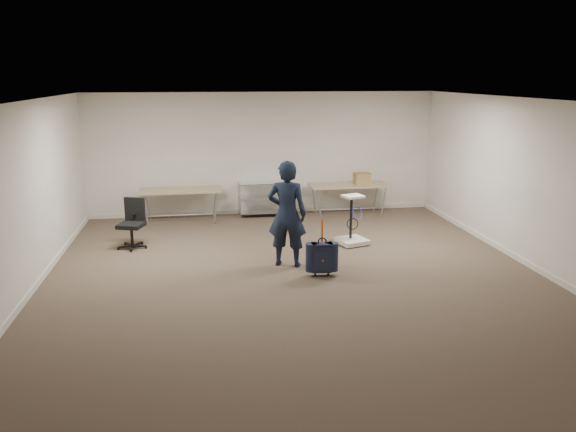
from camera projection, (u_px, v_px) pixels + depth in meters
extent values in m
plane|color=#4B3C2D|center=(296.00, 279.00, 8.97)|extent=(9.00, 9.00, 0.00)
plane|color=white|center=(263.00, 154.00, 12.94)|extent=(8.00, 0.00, 8.00)
plane|color=white|center=(396.00, 311.00, 4.32)|extent=(8.00, 0.00, 8.00)
plane|color=white|center=(22.00, 202.00, 8.03)|extent=(0.00, 9.00, 9.00)
plane|color=white|center=(536.00, 185.00, 9.24)|extent=(0.00, 9.00, 9.00)
plane|color=white|center=(297.00, 101.00, 8.29)|extent=(8.00, 8.00, 0.00)
cube|color=silver|center=(264.00, 211.00, 13.26)|extent=(8.00, 0.02, 0.10)
cube|color=silver|center=(33.00, 290.00, 8.36)|extent=(0.02, 9.00, 0.10)
cube|color=silver|center=(526.00, 263.00, 9.56)|extent=(0.02, 9.00, 0.10)
cube|color=#8E7B57|center=(181.00, 190.00, 12.30)|extent=(1.80, 0.75, 0.03)
cylinder|color=#96999E|center=(182.00, 215.00, 12.44)|extent=(1.50, 0.02, 0.02)
cylinder|color=#96999E|center=(145.00, 211.00, 11.99)|extent=(0.13, 0.04, 0.69)
cylinder|color=#96999E|center=(216.00, 208.00, 12.21)|extent=(0.13, 0.04, 0.69)
cylinder|color=#96999E|center=(148.00, 205.00, 12.56)|extent=(0.13, 0.04, 0.69)
cylinder|color=#96999E|center=(215.00, 202.00, 12.79)|extent=(0.13, 0.04, 0.69)
cube|color=#8E7B57|center=(349.00, 185.00, 12.87)|extent=(1.80, 0.75, 0.03)
cylinder|color=#96999E|center=(348.00, 209.00, 13.01)|extent=(1.50, 0.02, 0.02)
cylinder|color=#96999E|center=(319.00, 205.00, 12.56)|extent=(0.13, 0.04, 0.69)
cylinder|color=#96999E|center=(384.00, 202.00, 12.79)|extent=(0.13, 0.04, 0.69)
cylinder|color=#96999E|center=(314.00, 199.00, 13.13)|extent=(0.13, 0.04, 0.69)
cylinder|color=#96999E|center=(376.00, 197.00, 13.36)|extent=(0.13, 0.04, 0.69)
cylinder|color=silver|center=(240.00, 202.00, 12.59)|extent=(0.02, 0.02, 0.80)
cylinder|color=silver|center=(293.00, 200.00, 12.78)|extent=(0.02, 0.02, 0.80)
cylinder|color=silver|center=(239.00, 198.00, 13.03)|extent=(0.02, 0.02, 0.80)
cylinder|color=silver|center=(290.00, 196.00, 13.21)|extent=(0.02, 0.02, 0.80)
cube|color=silver|center=(265.00, 211.00, 12.97)|extent=(1.20, 0.45, 0.02)
cube|color=silver|center=(265.00, 197.00, 12.89)|extent=(1.20, 0.45, 0.02)
cube|color=silver|center=(265.00, 183.00, 12.81)|extent=(1.20, 0.45, 0.01)
imported|color=black|center=(287.00, 214.00, 9.40)|extent=(0.76, 0.62, 1.81)
cube|color=#151F30|center=(322.00, 257.00, 9.03)|extent=(0.35, 0.22, 0.46)
cube|color=black|center=(322.00, 271.00, 9.10)|extent=(0.31, 0.16, 0.03)
cylinder|color=black|center=(315.00, 274.00, 9.09)|extent=(0.03, 0.06, 0.06)
cylinder|color=black|center=(328.00, 274.00, 9.11)|extent=(0.03, 0.06, 0.06)
torus|color=black|center=(322.00, 242.00, 8.96)|extent=(0.15, 0.03, 0.15)
cube|color=#FF510D|center=(322.00, 231.00, 8.94)|extent=(0.03, 0.01, 0.36)
cylinder|color=black|center=(133.00, 246.00, 10.57)|extent=(0.56, 0.56, 0.08)
cylinder|color=black|center=(132.00, 236.00, 10.52)|extent=(0.06, 0.06, 0.38)
cube|color=black|center=(131.00, 225.00, 10.47)|extent=(0.54, 0.54, 0.08)
cube|color=black|center=(135.00, 209.00, 10.61)|extent=(0.39, 0.17, 0.45)
cube|color=beige|center=(352.00, 241.00, 10.80)|extent=(0.66, 0.66, 0.08)
cylinder|color=black|center=(344.00, 247.00, 10.58)|extent=(0.06, 0.06, 0.04)
cylinder|color=black|center=(352.00, 217.00, 10.74)|extent=(0.05, 0.05, 0.84)
cube|color=beige|center=(353.00, 196.00, 10.59)|extent=(0.44, 0.41, 0.04)
torus|color=#2449B7|center=(357.00, 213.00, 10.59)|extent=(0.29, 0.18, 0.26)
cube|color=#987247|center=(362.00, 178.00, 12.88)|extent=(0.37, 0.29, 0.27)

